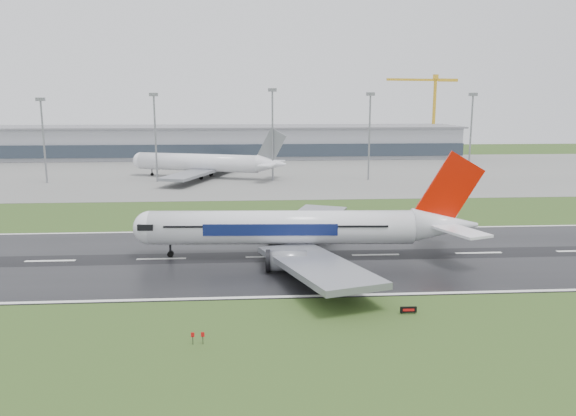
{
  "coord_description": "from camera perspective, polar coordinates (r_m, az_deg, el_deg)",
  "views": [
    {
      "loc": [
        16.51,
        -101.64,
        29.02
      ],
      "look_at": [
        24.23,
        12.0,
        7.0
      ],
      "focal_mm": 35.22,
      "sensor_mm": 36.0,
      "label": 1
    }
  ],
  "objects": [
    {
      "name": "floodmast_4",
      "position": [
        206.65,
        8.21,
        6.96
      ],
      "size": [
        0.64,
        0.64,
        30.16
      ],
      "primitive_type": "cylinder",
      "color": "gray",
      "rests_on": "ground"
    },
    {
      "name": "floodmast_2",
      "position": [
        204.79,
        -13.22,
        6.72
      ],
      "size": [
        0.64,
        0.64,
        29.96
      ],
      "primitive_type": "cylinder",
      "color": "gray",
      "rests_on": "ground"
    },
    {
      "name": "floodmast_3",
      "position": [
        202.24,
        -1.57,
        7.19
      ],
      "size": [
        0.64,
        0.64,
        31.57
      ],
      "primitive_type": "cylinder",
      "color": "gray",
      "rests_on": "ground"
    },
    {
      "name": "tower_crane",
      "position": [
        317.65,
        14.52,
        9.15
      ],
      "size": [
        41.67,
        12.48,
        42.02
      ],
      "primitive_type": null,
      "rotation": [
        0.0,
        0.0,
        0.24
      ],
      "color": "gold",
      "rests_on": "ground"
    },
    {
      "name": "apron",
      "position": [
        229.08,
        -8.0,
        3.57
      ],
      "size": [
        400.0,
        130.0,
        0.08
      ],
      "primitive_type": "cube",
      "color": "slate",
      "rests_on": "ground"
    },
    {
      "name": "runway_sign",
      "position": [
        80.47,
        12.06,
        -10.05
      ],
      "size": [
        2.28,
        0.91,
        1.04
      ],
      "primitive_type": null,
      "rotation": [
        0.0,
        0.0,
        0.29
      ],
      "color": "black",
      "rests_on": "ground"
    },
    {
      "name": "runway",
      "position": [
        106.97,
        -12.66,
        -5.05
      ],
      "size": [
        400.0,
        45.0,
        0.1
      ],
      "primitive_type": "cube",
      "color": "black",
      "rests_on": "ground"
    },
    {
      "name": "ground",
      "position": [
        106.98,
        -12.66,
        -5.07
      ],
      "size": [
        520.0,
        520.0,
        0.0
      ],
      "primitive_type": "plane",
      "color": "#2A4419",
      "rests_on": "ground"
    },
    {
      "name": "floodmast_1",
      "position": [
        214.37,
        -23.43,
        6.08
      ],
      "size": [
        0.64,
        0.64,
        28.34
      ],
      "primitive_type": "cylinder",
      "color": "gray",
      "rests_on": "ground"
    },
    {
      "name": "parked_airliner",
      "position": [
        212.81,
        -8.46,
        5.47
      ],
      "size": [
        77.75,
        75.13,
        18.2
      ],
      "primitive_type": null,
      "rotation": [
        0.0,
        0.0,
        -0.34
      ],
      "color": "white",
      "rests_on": "apron"
    },
    {
      "name": "main_airliner",
      "position": [
        103.81,
        1.86,
        0.1
      ],
      "size": [
        67.04,
        64.18,
        18.81
      ],
      "primitive_type": null,
      "rotation": [
        0.0,
        0.0,
        -0.06
      ],
      "color": "white",
      "rests_on": "runway"
    },
    {
      "name": "floodmast_5",
      "position": [
        217.53,
        17.94,
        6.73
      ],
      "size": [
        0.64,
        0.64,
        30.06
      ],
      "primitive_type": "cylinder",
      "color": "gray",
      "rests_on": "ground"
    },
    {
      "name": "terminal",
      "position": [
        287.92,
        -7.21,
        6.57
      ],
      "size": [
        240.0,
        36.0,
        15.0
      ],
      "primitive_type": "cube",
      "color": "#90929B",
      "rests_on": "ground"
    }
  ]
}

